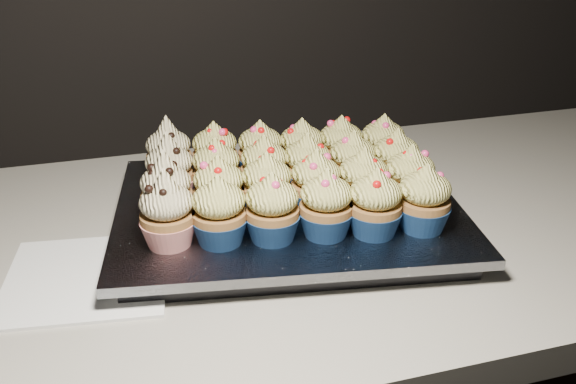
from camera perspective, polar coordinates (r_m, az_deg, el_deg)
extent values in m
cube|color=beige|center=(0.83, -13.43, -5.62)|extent=(2.44, 0.64, 0.04)
cube|color=white|center=(0.77, -17.50, -7.21)|extent=(0.20, 0.20, 0.00)
cube|color=black|center=(0.83, 0.00, -2.42)|extent=(0.44, 0.37, 0.02)
cube|color=silver|center=(0.83, 0.00, -1.38)|extent=(0.48, 0.40, 0.01)
cone|color=red|center=(0.74, -10.53, -3.55)|extent=(0.06, 0.06, 0.03)
ellipsoid|color=beige|center=(0.72, -10.76, -0.90)|extent=(0.06, 0.06, 0.04)
cone|color=beige|center=(0.71, -10.94, 1.14)|extent=(0.03, 0.03, 0.03)
cone|color=navy|center=(0.73, -6.06, -3.43)|extent=(0.06, 0.06, 0.03)
ellipsoid|color=#EAE276|center=(0.71, -6.20, -0.76)|extent=(0.06, 0.06, 0.04)
cone|color=#EAE276|center=(0.70, -6.29, 0.92)|extent=(0.03, 0.03, 0.02)
cone|color=navy|center=(0.73, -1.40, -3.16)|extent=(0.06, 0.06, 0.03)
ellipsoid|color=#EAE276|center=(0.72, -1.43, -0.49)|extent=(0.06, 0.06, 0.04)
cone|color=#EAE276|center=(0.71, -1.45, 1.18)|extent=(0.03, 0.03, 0.02)
cone|color=navy|center=(0.74, 3.36, -2.79)|extent=(0.06, 0.06, 0.03)
ellipsoid|color=#EAE276|center=(0.73, 3.44, -0.15)|extent=(0.06, 0.06, 0.04)
cone|color=#EAE276|center=(0.72, 3.48, 1.51)|extent=(0.03, 0.03, 0.02)
cone|color=navy|center=(0.75, 7.66, -2.67)|extent=(0.06, 0.06, 0.03)
ellipsoid|color=#EAE276|center=(0.74, 7.83, -0.06)|extent=(0.06, 0.06, 0.04)
cone|color=#EAE276|center=(0.73, 7.93, 1.58)|extent=(0.03, 0.03, 0.02)
cone|color=navy|center=(0.77, 11.86, -2.24)|extent=(0.06, 0.06, 0.03)
ellipsoid|color=#EAE276|center=(0.76, 12.12, 0.32)|extent=(0.06, 0.06, 0.04)
cone|color=#EAE276|center=(0.75, 12.28, 1.92)|extent=(0.03, 0.03, 0.02)
cone|color=red|center=(0.78, -10.60, -1.66)|extent=(0.06, 0.06, 0.03)
ellipsoid|color=beige|center=(0.77, -10.83, 0.86)|extent=(0.06, 0.06, 0.04)
cone|color=beige|center=(0.76, -11.00, 2.79)|extent=(0.03, 0.03, 0.03)
cone|color=navy|center=(0.78, -6.07, -1.43)|extent=(0.06, 0.06, 0.03)
ellipsoid|color=#EAE276|center=(0.77, -6.20, 1.11)|extent=(0.06, 0.06, 0.04)
cone|color=#EAE276|center=(0.76, -6.28, 2.70)|extent=(0.03, 0.03, 0.02)
cone|color=navy|center=(0.79, -1.87, -1.06)|extent=(0.06, 0.06, 0.03)
ellipsoid|color=#EAE276|center=(0.77, -1.90, 1.47)|extent=(0.06, 0.06, 0.04)
cone|color=#EAE276|center=(0.76, -1.93, 3.05)|extent=(0.03, 0.03, 0.02)
cone|color=navy|center=(0.80, 2.45, -0.80)|extent=(0.06, 0.06, 0.03)
ellipsoid|color=#EAE276|center=(0.78, 2.50, 1.70)|extent=(0.06, 0.06, 0.04)
cone|color=#EAE276|center=(0.77, 2.53, 3.27)|extent=(0.03, 0.03, 0.02)
cone|color=navy|center=(0.81, 6.60, -0.61)|extent=(0.06, 0.06, 0.03)
ellipsoid|color=#EAE276|center=(0.79, 6.74, 1.87)|extent=(0.06, 0.06, 0.04)
cone|color=#EAE276|center=(0.78, 6.82, 3.42)|extent=(0.03, 0.03, 0.02)
cone|color=navy|center=(0.82, 10.65, -0.30)|extent=(0.06, 0.06, 0.03)
ellipsoid|color=#EAE276|center=(0.81, 10.86, 2.13)|extent=(0.06, 0.06, 0.04)
cone|color=#EAE276|center=(0.80, 11.00, 3.64)|extent=(0.03, 0.03, 0.02)
cone|color=red|center=(0.84, -10.34, 0.26)|extent=(0.06, 0.06, 0.03)
ellipsoid|color=beige|center=(0.82, -10.55, 2.65)|extent=(0.06, 0.06, 0.04)
cone|color=beige|center=(0.81, -10.70, 4.46)|extent=(0.03, 0.03, 0.03)
cone|color=navy|center=(0.84, -6.30, 0.40)|extent=(0.06, 0.06, 0.03)
ellipsoid|color=#EAE276|center=(0.82, -6.43, 2.80)|extent=(0.06, 0.06, 0.04)
cone|color=#EAE276|center=(0.81, -6.50, 4.30)|extent=(0.03, 0.03, 0.02)
cone|color=navy|center=(0.84, -2.09, 0.67)|extent=(0.06, 0.06, 0.03)
ellipsoid|color=#EAE276|center=(0.82, -2.13, 3.07)|extent=(0.06, 0.06, 0.04)
cone|color=#EAE276|center=(0.82, -2.16, 4.57)|extent=(0.03, 0.03, 0.02)
cone|color=navy|center=(0.85, 1.67, 0.89)|extent=(0.06, 0.06, 0.03)
ellipsoid|color=#EAE276|center=(0.83, 1.70, 3.27)|extent=(0.06, 0.06, 0.04)
cone|color=#EAE276|center=(0.82, 1.72, 4.75)|extent=(0.03, 0.03, 0.02)
cone|color=navy|center=(0.86, 5.69, 1.18)|extent=(0.06, 0.06, 0.03)
ellipsoid|color=#EAE276|center=(0.85, 5.80, 3.53)|extent=(0.06, 0.06, 0.04)
cone|color=#EAE276|center=(0.84, 5.87, 4.99)|extent=(0.03, 0.03, 0.02)
cone|color=navy|center=(0.87, 9.44, 1.34)|extent=(0.06, 0.06, 0.03)
ellipsoid|color=#EAE276|center=(0.86, 9.62, 3.66)|extent=(0.06, 0.06, 0.04)
cone|color=#EAE276|center=(0.85, 9.73, 5.09)|extent=(0.03, 0.03, 0.02)
cone|color=red|center=(0.90, -10.42, 1.91)|extent=(0.06, 0.06, 0.03)
ellipsoid|color=beige|center=(0.88, -10.61, 4.17)|extent=(0.06, 0.06, 0.04)
cone|color=beige|center=(0.87, -10.76, 5.88)|extent=(0.03, 0.03, 0.03)
cone|color=navy|center=(0.89, -6.44, 2.06)|extent=(0.06, 0.06, 0.03)
ellipsoid|color=#EAE276|center=(0.88, -6.56, 4.34)|extent=(0.06, 0.06, 0.04)
cone|color=#EAE276|center=(0.87, -6.63, 5.76)|extent=(0.03, 0.03, 0.02)
cone|color=navy|center=(0.89, -2.43, 2.23)|extent=(0.06, 0.06, 0.03)
ellipsoid|color=#EAE276|center=(0.88, -2.48, 4.50)|extent=(0.06, 0.06, 0.04)
cone|color=#EAE276|center=(0.87, -2.51, 5.92)|extent=(0.03, 0.03, 0.02)
cone|color=navy|center=(0.90, 1.22, 2.43)|extent=(0.06, 0.06, 0.03)
ellipsoid|color=#EAE276|center=(0.89, 1.24, 4.69)|extent=(0.06, 0.06, 0.04)
cone|color=#EAE276|center=(0.88, 1.26, 6.10)|extent=(0.03, 0.03, 0.02)
cone|color=navy|center=(0.91, 4.66, 2.70)|extent=(0.06, 0.06, 0.03)
ellipsoid|color=#EAE276|center=(0.90, 4.74, 4.93)|extent=(0.06, 0.06, 0.04)
cone|color=#EAE276|center=(0.89, 4.79, 6.32)|extent=(0.03, 0.03, 0.02)
cone|color=navy|center=(0.93, 8.33, 2.83)|extent=(0.06, 0.06, 0.03)
ellipsoid|color=#EAE276|center=(0.91, 8.48, 5.03)|extent=(0.06, 0.06, 0.04)
cone|color=#EAE276|center=(0.90, 8.57, 6.40)|extent=(0.03, 0.03, 0.02)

